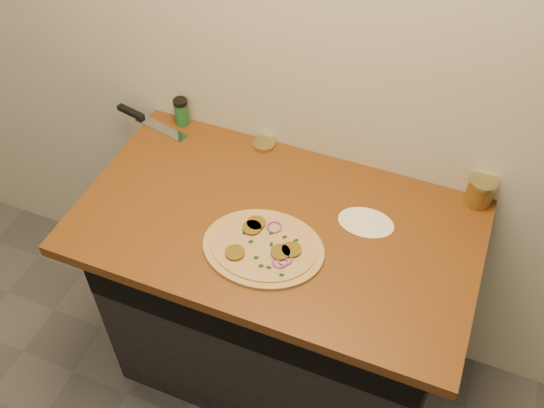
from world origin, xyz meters
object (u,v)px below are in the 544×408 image
at_px(pizza, 264,247).
at_px(spice_shaker, 182,112).
at_px(salsa_jar, 480,191).
at_px(chefs_knife, 145,120).

bearing_deg(pizza, spice_shaker, 138.92).
xyz_separation_m(pizza, salsa_jar, (0.54, 0.42, 0.04)).
xyz_separation_m(chefs_knife, spice_shaker, (0.13, 0.04, 0.04)).
bearing_deg(salsa_jar, spice_shaker, 180.00).
bearing_deg(pizza, salsa_jar, 37.73).
bearing_deg(spice_shaker, pizza, -41.08).
bearing_deg(chefs_knife, pizza, -31.93).
height_order(chefs_knife, salsa_jar, salsa_jar).
distance_m(chefs_knife, spice_shaker, 0.14).
relative_size(chefs_knife, salsa_jar, 3.29).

